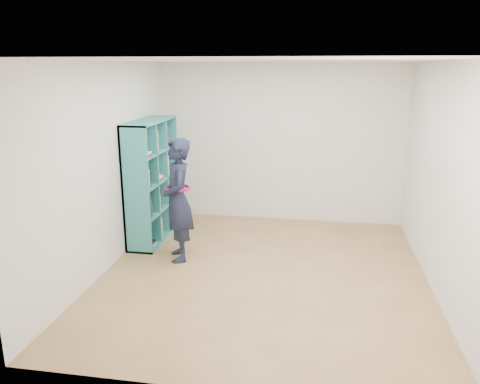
# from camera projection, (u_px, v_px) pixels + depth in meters

# --- Properties ---
(floor) EXTENTS (4.50, 4.50, 0.00)m
(floor) POSITION_uv_depth(u_px,v_px,m) (263.00, 274.00, 5.90)
(floor) COLOR olive
(floor) RESTS_ON ground
(ceiling) EXTENTS (4.50, 4.50, 0.00)m
(ceiling) POSITION_uv_depth(u_px,v_px,m) (266.00, 60.00, 5.22)
(ceiling) COLOR white
(ceiling) RESTS_ON wall_back
(wall_left) EXTENTS (0.02, 4.50, 2.60)m
(wall_left) POSITION_uv_depth(u_px,v_px,m) (107.00, 168.00, 5.88)
(wall_left) COLOR silver
(wall_left) RESTS_ON floor
(wall_right) EXTENTS (0.02, 4.50, 2.60)m
(wall_right) POSITION_uv_depth(u_px,v_px,m) (442.00, 180.00, 5.24)
(wall_right) COLOR silver
(wall_right) RESTS_ON floor
(wall_back) EXTENTS (4.00, 0.02, 2.60)m
(wall_back) POSITION_uv_depth(u_px,v_px,m) (281.00, 144.00, 7.70)
(wall_back) COLOR silver
(wall_back) RESTS_ON floor
(wall_front) EXTENTS (4.00, 0.02, 2.60)m
(wall_front) POSITION_uv_depth(u_px,v_px,m) (229.00, 241.00, 3.42)
(wall_front) COLOR silver
(wall_front) RESTS_ON floor
(bookshelf) EXTENTS (0.39, 1.34, 1.79)m
(bookshelf) POSITION_uv_depth(u_px,v_px,m) (150.00, 182.00, 6.94)
(bookshelf) COLOR teal
(bookshelf) RESTS_ON floor
(person) EXTENTS (0.59, 0.70, 1.65)m
(person) POSITION_uv_depth(u_px,v_px,m) (178.00, 200.00, 6.17)
(person) COLOR black
(person) RESTS_ON floor
(smartphone) EXTENTS (0.06, 0.09, 0.13)m
(smartphone) POSITION_uv_depth(u_px,v_px,m) (167.00, 191.00, 6.18)
(smartphone) COLOR silver
(smartphone) RESTS_ON person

